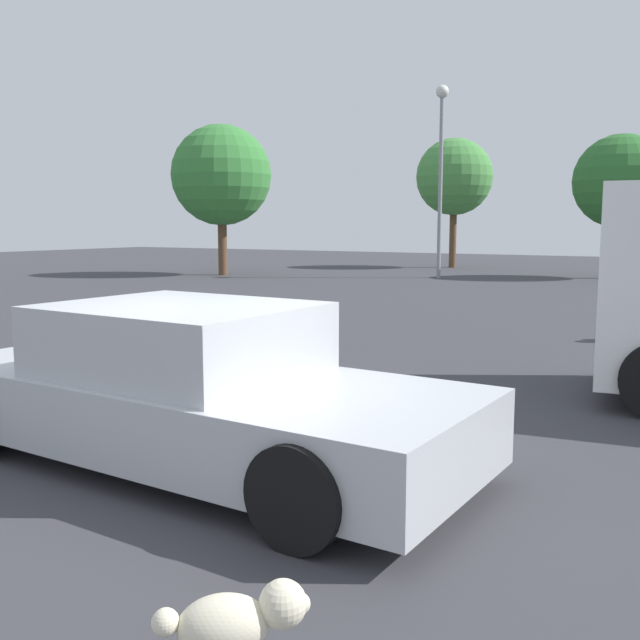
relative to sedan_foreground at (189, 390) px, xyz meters
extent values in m
plane|color=#38383D|center=(0.37, 0.10, -0.57)|extent=(80.00, 80.00, 0.00)
cube|color=#B7BABF|center=(0.03, 0.00, -0.14)|extent=(4.65, 1.95, 0.55)
cube|color=#B7BABF|center=(-0.07, 0.00, 0.40)|extent=(1.99, 1.70, 0.54)
cube|color=slate|center=(0.84, -0.04, 0.40)|extent=(0.12, 1.49, 0.46)
cube|color=slate|center=(-0.98, 0.04, 0.40)|extent=(0.12, 1.49, 0.46)
cylinder|color=black|center=(1.65, 0.76, -0.25)|extent=(0.65, 0.25, 0.64)
cylinder|color=black|center=(1.58, -0.90, -0.25)|extent=(0.65, 0.25, 0.64)
cylinder|color=black|center=(-1.53, 0.89, -0.25)|extent=(0.65, 0.25, 0.64)
ellipsoid|color=beige|center=(1.98, -2.11, -0.31)|extent=(0.45, 0.43, 0.25)
sphere|color=beige|center=(2.16, -1.95, -0.24)|extent=(0.20, 0.20, 0.20)
sphere|color=beige|center=(2.21, -1.91, -0.25)|extent=(0.09, 0.09, 0.09)
sphere|color=beige|center=(1.81, -2.26, -0.27)|extent=(0.11, 0.11, 0.11)
cylinder|color=gray|center=(-5.46, 19.63, 2.53)|extent=(0.14, 0.14, 6.21)
sphere|color=silver|center=(-5.46, 19.63, 5.77)|extent=(0.44, 0.44, 0.44)
cylinder|color=brown|center=(-7.16, 25.68, 0.76)|extent=(0.30, 0.30, 2.66)
sphere|color=#478C42|center=(-7.16, 25.68, 3.31)|extent=(3.27, 3.27, 3.27)
cylinder|color=brown|center=(-0.05, 22.53, 0.50)|extent=(0.31, 0.31, 2.14)
sphere|color=#2D6B2D|center=(-0.05, 22.53, 2.76)|extent=(3.19, 3.19, 3.19)
cylinder|color=brown|center=(-12.87, 16.93, 0.56)|extent=(0.33, 0.33, 2.28)
sphere|color=#387F38|center=(-12.87, 16.93, 3.07)|extent=(3.64, 3.64, 3.64)
camera|label=1|loc=(3.68, -4.24, 1.29)|focal=40.38mm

